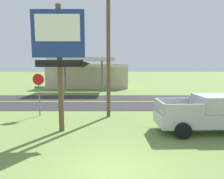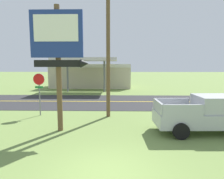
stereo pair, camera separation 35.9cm
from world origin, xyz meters
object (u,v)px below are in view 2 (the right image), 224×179
at_px(motel_sign, 58,47).
at_px(stop_sign, 39,87).
at_px(utility_pole, 108,43).
at_px(pickup_silver_parked_on_lawn, 207,115).
at_px(gas_station, 91,75).

relative_size(motel_sign, stop_sign, 2.23).
bearing_deg(utility_pole, stop_sign, 178.00).
height_order(stop_sign, utility_pole, utility_pole).
bearing_deg(pickup_silver_parked_on_lawn, gas_station, 112.10).
distance_m(stop_sign, gas_station, 18.21).
bearing_deg(gas_station, motel_sign, -87.26).
xyz_separation_m(motel_sign, utility_pole, (2.42, 3.19, 0.50)).
distance_m(motel_sign, pickup_silver_parked_on_lawn, 8.46).
distance_m(motel_sign, stop_sign, 4.78).
distance_m(motel_sign, gas_station, 21.69).
bearing_deg(pickup_silver_parked_on_lawn, stop_sign, 161.51).
bearing_deg(motel_sign, stop_sign, 125.36).
height_order(stop_sign, pickup_silver_parked_on_lawn, stop_sign).
xyz_separation_m(motel_sign, pickup_silver_parked_on_lawn, (7.71, -0.02, -3.48)).
height_order(motel_sign, pickup_silver_parked_on_lawn, motel_sign).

